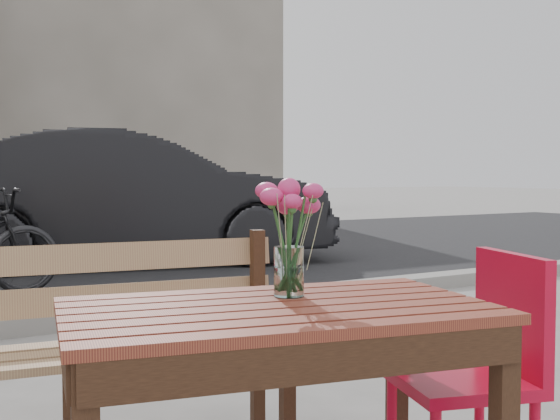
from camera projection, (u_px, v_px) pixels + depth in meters
name	position (u px, v px, depth m)	size (l,w,h in m)	color
main_table	(277.00, 347.00, 1.90)	(1.25, 0.88, 0.70)	#5E2018
main_bench	(102.00, 324.00, 2.52)	(1.41, 0.61, 0.85)	#9C7050
red_chair	(482.00, 360.00, 2.21)	(0.50, 0.50, 0.80)	red
main_vase	(289.00, 223.00, 2.01)	(0.19, 0.19, 0.34)	white
parked_car	(129.00, 199.00, 8.14)	(1.61, 4.63, 1.52)	black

